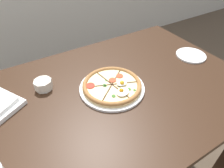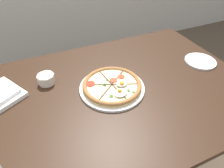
# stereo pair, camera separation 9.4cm
# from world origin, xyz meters

# --- Properties ---
(dining_table) EXTENTS (1.58, 0.91, 0.74)m
(dining_table) POSITION_xyz_m (0.00, 0.00, 0.66)
(dining_table) COLOR #331E11
(dining_table) RESTS_ON ground_plane
(pizza) EXTENTS (0.31, 0.31, 0.05)m
(pizza) POSITION_xyz_m (0.11, 0.01, 0.76)
(pizza) COLOR white
(pizza) RESTS_ON dining_table
(ramekin_bowl) EXTENTS (0.09, 0.09, 0.05)m
(ramekin_bowl) POSITION_xyz_m (-0.16, 0.18, 0.77)
(ramekin_bowl) COLOR silver
(ramekin_bowl) RESTS_ON dining_table
(side_saucer) EXTENTS (0.17, 0.17, 0.01)m
(side_saucer) POSITION_xyz_m (0.67, 0.02, 0.75)
(side_saucer) COLOR white
(side_saucer) RESTS_ON dining_table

